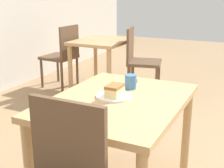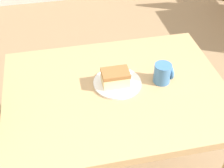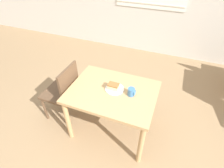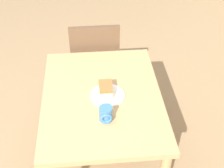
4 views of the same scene
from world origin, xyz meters
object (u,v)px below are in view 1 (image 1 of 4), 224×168
(chair_far_opposite, at_px, (63,54))
(coffee_mug, at_px, (131,82))
(dining_table_far, at_px, (101,49))
(plate, at_px, (114,96))
(chair_far_corner, at_px, (139,58))
(cake_slice, at_px, (115,90))
(dining_table_near, at_px, (118,113))

(chair_far_opposite, relative_size, coffee_mug, 9.07)
(dining_table_far, distance_m, plate, 2.39)
(chair_far_corner, distance_m, chair_far_opposite, 1.10)
(dining_table_far, distance_m, chair_far_corner, 0.55)
(chair_far_opposite, distance_m, coffee_mug, 2.46)
(cake_slice, bearing_deg, chair_far_opposite, 42.12)
(dining_table_near, xyz_separation_m, plate, (0.01, 0.04, 0.11))
(dining_table_near, distance_m, dining_table_far, 2.41)
(dining_table_near, xyz_separation_m, coffee_mug, (0.23, 0.01, 0.15))
(dining_table_far, distance_m, coffee_mug, 2.22)
(chair_far_corner, distance_m, cake_slice, 2.24)
(dining_table_near, distance_m, plate, 0.11)
(chair_far_corner, xyz_separation_m, plate, (-2.11, -0.64, 0.23))
(plate, distance_m, coffee_mug, 0.22)
(chair_far_corner, relative_size, chair_far_opposite, 1.00)
(dining_table_near, relative_size, plate, 4.56)
(chair_far_opposite, bearing_deg, chair_far_corner, 103.65)
(chair_far_opposite, xyz_separation_m, coffee_mug, (-1.70, -1.76, 0.27))
(plate, bearing_deg, chair_far_opposite, 42.12)
(dining_table_near, distance_m, coffee_mug, 0.27)
(chair_far_corner, distance_m, plate, 2.22)
(chair_far_corner, height_order, cake_slice, chair_far_corner)
(chair_far_opposite, bearing_deg, cake_slice, 45.40)
(chair_far_opposite, xyz_separation_m, cake_slice, (-1.92, -1.74, 0.27))
(plate, distance_m, cake_slice, 0.05)
(dining_table_far, xyz_separation_m, cake_slice, (-2.08, -1.20, 0.18))
(plate, bearing_deg, cake_slice, -137.97)
(dining_table_far, bearing_deg, chair_far_corner, -85.21)
(coffee_mug, bearing_deg, plate, 173.27)
(coffee_mug, bearing_deg, cake_slice, 176.26)
(dining_table_near, bearing_deg, chair_far_opposite, 42.51)
(dining_table_far, bearing_deg, coffee_mug, -146.76)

